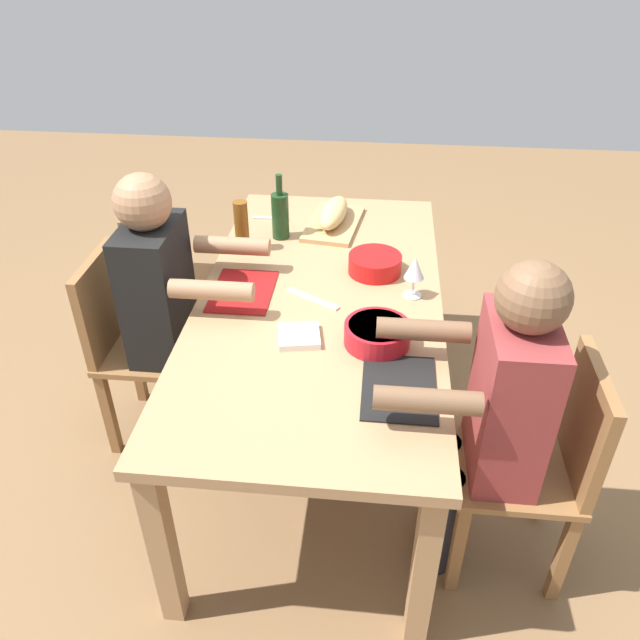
{
  "coord_description": "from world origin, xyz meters",
  "views": [
    {
      "loc": [
        -2.01,
        -0.21,
        2.01
      ],
      "look_at": [
        0.0,
        0.0,
        0.63
      ],
      "focal_mm": 35.34,
      "sensor_mm": 36.0,
      "label": 1
    }
  ],
  "objects_px": {
    "beer_bottle": "(242,226)",
    "napkin_stack": "(299,336)",
    "diner_near_left": "(495,405)",
    "serving_bowl_fruit": "(377,333)",
    "chair_near_left": "(542,458)",
    "bread_loaf": "(334,213)",
    "cutting_board": "(334,224)",
    "chair_far_right": "(169,276)",
    "wine_bottle": "(280,215)",
    "wine_glass": "(415,269)",
    "chair_far_center": "(133,338)",
    "dining_table": "(320,314)",
    "serving_bowl_salad": "(375,263)",
    "diner_far_center": "(169,297)"
  },
  "relations": [
    {
      "from": "wine_glass",
      "to": "chair_far_center",
      "type": "bearing_deg",
      "value": 91.8
    },
    {
      "from": "wine_glass",
      "to": "chair_far_right",
      "type": "bearing_deg",
      "value": 67.18
    },
    {
      "from": "wine_bottle",
      "to": "beer_bottle",
      "type": "bearing_deg",
      "value": 133.21
    },
    {
      "from": "diner_near_left",
      "to": "cutting_board",
      "type": "height_order",
      "value": "diner_near_left"
    },
    {
      "from": "bread_loaf",
      "to": "beer_bottle",
      "type": "distance_m",
      "value": 0.46
    },
    {
      "from": "serving_bowl_fruit",
      "to": "wine_bottle",
      "type": "height_order",
      "value": "wine_bottle"
    },
    {
      "from": "chair_far_right",
      "to": "chair_near_left",
      "type": "bearing_deg",
      "value": -123.19
    },
    {
      "from": "dining_table",
      "to": "diner_far_center",
      "type": "relative_size",
      "value": 1.55
    },
    {
      "from": "diner_far_center",
      "to": "wine_glass",
      "type": "bearing_deg",
      "value": -87.85
    },
    {
      "from": "napkin_stack",
      "to": "chair_near_left",
      "type": "bearing_deg",
      "value": -105.37
    },
    {
      "from": "dining_table",
      "to": "napkin_stack",
      "type": "distance_m",
      "value": 0.3
    },
    {
      "from": "chair_far_right",
      "to": "bread_loaf",
      "type": "distance_m",
      "value": 0.85
    },
    {
      "from": "chair_far_center",
      "to": "serving_bowl_fruit",
      "type": "relative_size",
      "value": 3.78
    },
    {
      "from": "chair_far_right",
      "to": "cutting_board",
      "type": "height_order",
      "value": "chair_far_right"
    },
    {
      "from": "diner_far_center",
      "to": "cutting_board",
      "type": "xyz_separation_m",
      "value": [
        0.61,
        -0.6,
        0.05
      ]
    },
    {
      "from": "bread_loaf",
      "to": "wine_glass",
      "type": "relative_size",
      "value": 1.93
    },
    {
      "from": "serving_bowl_salad",
      "to": "wine_bottle",
      "type": "relative_size",
      "value": 0.73
    },
    {
      "from": "beer_bottle",
      "to": "serving_bowl_fruit",
      "type": "bearing_deg",
      "value": -136.52
    },
    {
      "from": "chair_far_right",
      "to": "wine_glass",
      "type": "bearing_deg",
      "value": -112.82
    },
    {
      "from": "bread_loaf",
      "to": "chair_far_center",
      "type": "bearing_deg",
      "value": 128.01
    },
    {
      "from": "serving_bowl_salad",
      "to": "serving_bowl_fruit",
      "type": "height_order",
      "value": "same"
    },
    {
      "from": "diner_near_left",
      "to": "beer_bottle",
      "type": "distance_m",
      "value": 1.29
    },
    {
      "from": "cutting_board",
      "to": "wine_bottle",
      "type": "relative_size",
      "value": 1.38
    },
    {
      "from": "chair_near_left",
      "to": "napkin_stack",
      "type": "relative_size",
      "value": 6.07
    },
    {
      "from": "diner_near_left",
      "to": "bread_loaf",
      "type": "relative_size",
      "value": 3.75
    },
    {
      "from": "serving_bowl_fruit",
      "to": "bread_loaf",
      "type": "distance_m",
      "value": 0.92
    },
    {
      "from": "chair_far_right",
      "to": "bread_loaf",
      "type": "relative_size",
      "value": 2.66
    },
    {
      "from": "dining_table",
      "to": "serving_bowl_salad",
      "type": "distance_m",
      "value": 0.31
    },
    {
      "from": "chair_far_right",
      "to": "wine_bottle",
      "type": "height_order",
      "value": "wine_bottle"
    },
    {
      "from": "bread_loaf",
      "to": "dining_table",
      "type": "bearing_deg",
      "value": 179.91
    },
    {
      "from": "serving_bowl_fruit",
      "to": "napkin_stack",
      "type": "height_order",
      "value": "serving_bowl_fruit"
    },
    {
      "from": "diner_far_center",
      "to": "cutting_board",
      "type": "relative_size",
      "value": 3.0
    },
    {
      "from": "bread_loaf",
      "to": "chair_near_left",
      "type": "bearing_deg",
      "value": -145.19
    },
    {
      "from": "chair_far_center",
      "to": "serving_bowl_fruit",
      "type": "height_order",
      "value": "chair_far_center"
    },
    {
      "from": "chair_far_center",
      "to": "wine_glass",
      "type": "relative_size",
      "value": 5.12
    },
    {
      "from": "chair_far_right",
      "to": "napkin_stack",
      "type": "distance_m",
      "value": 1.12
    },
    {
      "from": "diner_near_left",
      "to": "serving_bowl_fruit",
      "type": "relative_size",
      "value": 5.34
    },
    {
      "from": "dining_table",
      "to": "cutting_board",
      "type": "xyz_separation_m",
      "value": [
        0.61,
        -0.0,
        0.09
      ]
    },
    {
      "from": "serving_bowl_salad",
      "to": "napkin_stack",
      "type": "xyz_separation_m",
      "value": [
        -0.49,
        0.24,
        -0.03
      ]
    },
    {
      "from": "chair_far_center",
      "to": "bread_loaf",
      "type": "distance_m",
      "value": 1.04
    },
    {
      "from": "dining_table",
      "to": "diner_far_center",
      "type": "bearing_deg",
      "value": 90.0
    },
    {
      "from": "serving_bowl_fruit",
      "to": "wine_glass",
      "type": "distance_m",
      "value": 0.35
    },
    {
      "from": "beer_bottle",
      "to": "napkin_stack",
      "type": "bearing_deg",
      "value": -152.65
    },
    {
      "from": "diner_far_center",
      "to": "serving_bowl_fruit",
      "type": "bearing_deg",
      "value": -108.94
    },
    {
      "from": "chair_far_center",
      "to": "bread_loaf",
      "type": "relative_size",
      "value": 2.66
    },
    {
      "from": "dining_table",
      "to": "cutting_board",
      "type": "height_order",
      "value": "cutting_board"
    },
    {
      "from": "serving_bowl_fruit",
      "to": "napkin_stack",
      "type": "bearing_deg",
      "value": 90.58
    },
    {
      "from": "dining_table",
      "to": "wine_bottle",
      "type": "bearing_deg",
      "value": 25.17
    },
    {
      "from": "wine_glass",
      "to": "chair_near_left",
      "type": "bearing_deg",
      "value": -141.65
    },
    {
      "from": "cutting_board",
      "to": "wine_bottle",
      "type": "distance_m",
      "value": 0.28
    }
  ]
}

